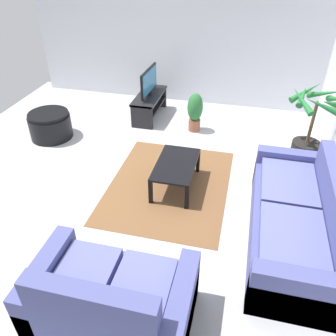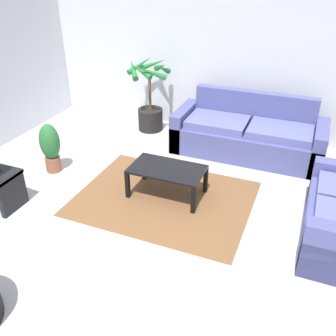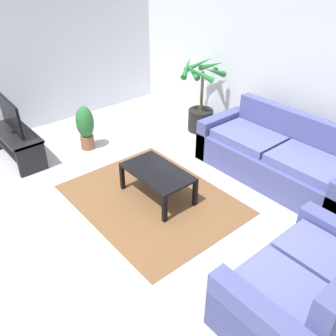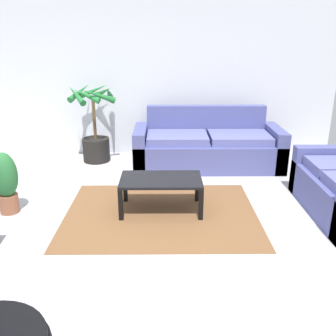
# 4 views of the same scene
# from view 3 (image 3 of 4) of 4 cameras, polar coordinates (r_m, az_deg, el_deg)

# --- Properties ---
(ground_plane) EXTENTS (6.60, 6.60, 0.00)m
(ground_plane) POSITION_cam_3_polar(r_m,az_deg,el_deg) (4.47, -9.61, -7.47)
(ground_plane) COLOR #B2B2B7
(wall_back) EXTENTS (6.00, 0.06, 2.70)m
(wall_back) POSITION_cam_3_polar(r_m,az_deg,el_deg) (5.74, 16.38, 16.10)
(wall_back) COLOR silver
(wall_back) RESTS_ON ground
(couch_main) EXTENTS (2.26, 0.90, 0.90)m
(couch_main) POSITION_cam_3_polar(r_m,az_deg,el_deg) (5.17, 17.17, 1.46)
(couch_main) COLOR #4C518C
(couch_main) RESTS_ON ground
(couch_loveseat) EXTENTS (0.90, 1.47, 0.90)m
(couch_loveseat) POSITION_cam_3_polar(r_m,az_deg,el_deg) (3.45, 21.17, -17.79)
(couch_loveseat) COLOR #4C518C
(couch_loveseat) RESTS_ON ground
(tv_stand) EXTENTS (1.10, 0.45, 0.46)m
(tv_stand) POSITION_cam_3_polar(r_m,az_deg,el_deg) (5.84, -23.05, 3.94)
(tv_stand) COLOR black
(tv_stand) RESTS_ON ground
(tv) EXTENTS (0.84, 0.10, 0.51)m
(tv) POSITION_cam_3_polar(r_m,az_deg,el_deg) (5.67, -23.93, 7.76)
(tv) COLOR black
(tv) RESTS_ON tv_stand
(coffee_table) EXTENTS (0.94, 0.55, 0.40)m
(coffee_table) POSITION_cam_3_polar(r_m,az_deg,el_deg) (4.52, -1.73, -1.05)
(coffee_table) COLOR black
(coffee_table) RESTS_ON ground
(area_rug) EXTENTS (2.20, 1.70, 0.01)m
(area_rug) POSITION_cam_3_polar(r_m,az_deg,el_deg) (4.66, -2.63, -4.99)
(area_rug) COLOR brown
(area_rug) RESTS_ON ground
(potted_palm) EXTENTS (0.80, 0.78, 1.25)m
(potted_palm) POSITION_cam_3_polar(r_m,az_deg,el_deg) (6.26, 5.30, 10.19)
(potted_palm) COLOR black
(potted_palm) RESTS_ON ground
(potted_plant_small) EXTENTS (0.28, 0.28, 0.73)m
(potted_plant_small) POSITION_cam_3_polar(r_m,az_deg,el_deg) (5.80, -13.11, 6.56)
(potted_plant_small) COLOR brown
(potted_plant_small) RESTS_ON ground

